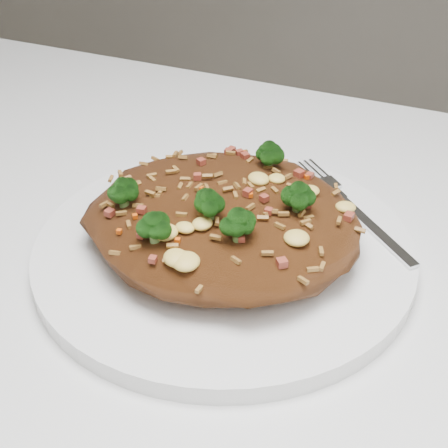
# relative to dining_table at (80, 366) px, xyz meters

# --- Properties ---
(dining_table) EXTENTS (1.20, 0.80, 0.75)m
(dining_table) POSITION_rel_dining_table_xyz_m (0.00, 0.00, 0.00)
(dining_table) COLOR silver
(dining_table) RESTS_ON ground
(plate) EXTENTS (0.28, 0.28, 0.01)m
(plate) POSITION_rel_dining_table_xyz_m (0.09, 0.07, 0.10)
(plate) COLOR white
(plate) RESTS_ON dining_table
(fried_rice) EXTENTS (0.20, 0.18, 0.06)m
(fried_rice) POSITION_rel_dining_table_xyz_m (0.09, 0.07, 0.13)
(fried_rice) COLOR brown
(fried_rice) RESTS_ON plate
(fork) EXTENTS (0.13, 0.12, 0.00)m
(fork) POSITION_rel_dining_table_xyz_m (0.17, 0.14, 0.11)
(fork) COLOR silver
(fork) RESTS_ON plate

